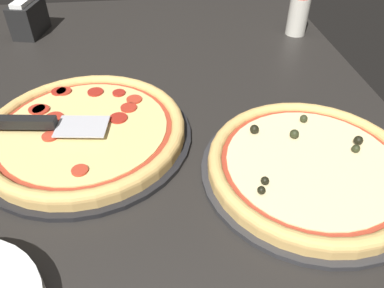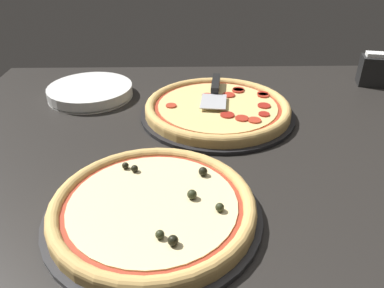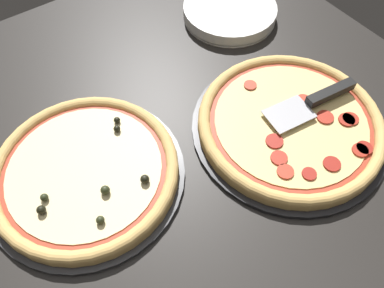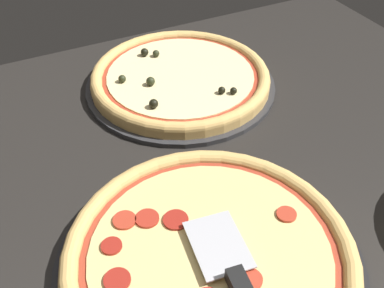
{
  "view_description": "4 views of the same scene",
  "coord_description": "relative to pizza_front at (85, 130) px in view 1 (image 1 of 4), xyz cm",
  "views": [
    {
      "loc": [
        64.64,
        1.64,
        47.8
      ],
      "look_at": [
        11.64,
        7.65,
        3.0
      ],
      "focal_mm": 35.0,
      "sensor_mm": 36.0,
      "label": 1
    },
    {
      "loc": [
        13.14,
        79.85,
        45.64
      ],
      "look_at": [
        11.64,
        7.65,
        3.0
      ],
      "focal_mm": 35.0,
      "sensor_mm": 36.0,
      "label": 2
    },
    {
      "loc": [
        -22.85,
        32.26,
        65.83
      ],
      "look_at": [
        11.64,
        7.65,
        3.0
      ],
      "focal_mm": 35.0,
      "sensor_mm": 36.0,
      "label": 3
    },
    {
      "loc": [
        -13.36,
        -43.41,
        52.83
      ],
      "look_at": [
        11.64,
        7.65,
        3.0
      ],
      "focal_mm": 42.0,
      "sensor_mm": 36.0,
      "label": 4
    }
  ],
  "objects": [
    {
      "name": "pizza_front",
      "position": [
        0.0,
        0.0,
        0.0
      ],
      "size": [
        39.46,
        39.46,
        3.04
      ],
      "color": "#DBAD60",
      "rests_on": "pizza_pan_front"
    },
    {
      "name": "serving_spatula",
      "position": [
        0.09,
        -8.47,
        2.38
      ],
      "size": [
        7.98,
        22.18,
        2.0
      ],
      "color": "#B7B7BC",
      "rests_on": "pizza_front"
    },
    {
      "name": "parmesan_shaker",
      "position": [
        -45.04,
        58.16,
        3.64
      ],
      "size": [
        5.94,
        5.94,
        12.37
      ],
      "color": "silver",
      "rests_on": "ground_plane"
    },
    {
      "name": "pizza_pan_back",
      "position": [
        14.78,
        40.93,
        -1.95
      ],
      "size": [
        39.09,
        39.09,
        1.0
      ],
      "primitive_type": "cylinder",
      "color": "#2D2D30",
      "rests_on": "ground_plane"
    },
    {
      "name": "pizza_pan_front",
      "position": [
        0.04,
        0.01,
        -1.95
      ],
      "size": [
        41.98,
        41.98,
        1.0
      ],
      "primitive_type": "cylinder",
      "color": "black",
      "rests_on": "ground_plane"
    },
    {
      "name": "ground_plane",
      "position": [
        -4.22,
        12.82,
        -4.25
      ],
      "size": [
        153.32,
        107.3,
        3.6
      ],
      "primitive_type": "cube",
      "color": "black"
    },
    {
      "name": "napkin_holder",
      "position": [
        -54.08,
        -21.73,
        2.51
      ],
      "size": [
        13.6,
        9.41,
        10.53
      ],
      "color": "black",
      "rests_on": "ground_plane"
    },
    {
      "name": "pizza_back",
      "position": [
        14.76,
        40.92,
        -0.04
      ],
      "size": [
        36.74,
        36.74,
        3.87
      ],
      "color": "#DBAD60",
      "rests_on": "pizza_pan_back"
    }
  ]
}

